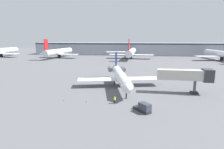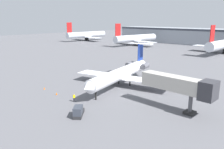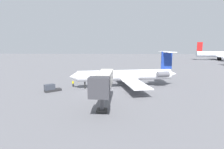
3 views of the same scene
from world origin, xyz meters
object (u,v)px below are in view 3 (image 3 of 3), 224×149
ground_crew_marshaller (73,83)px  baggage_tug_lead (51,88)px  parked_airliner_west_end (219,54)px  traffic_cone_mid (78,81)px  jet_bridge (103,82)px  regional_jet (128,75)px  traffic_cone_near (83,78)px

ground_crew_marshaller → baggage_tug_lead: bearing=-32.4°
baggage_tug_lead → parked_airliner_west_end: 138.96m
traffic_cone_mid → parked_airliner_west_end: bearing=135.9°
jet_bridge → ground_crew_marshaller: bearing=-150.6°
jet_bridge → parked_airliner_west_end: 139.61m
traffic_cone_mid → jet_bridge: bearing=22.5°
ground_crew_marshaller → traffic_cone_mid: size_ratio=3.07×
traffic_cone_mid → regional_jet: bearing=67.9°
traffic_cone_near → traffic_cone_mid: size_ratio=1.00×
baggage_tug_lead → regional_jet: bearing=108.3°
regional_jet → traffic_cone_near: regional_jet is taller
regional_jet → parked_airliner_west_end: (-97.40, 73.21, 1.13)m
traffic_cone_near → parked_airliner_west_end: bearing=134.2°
jet_bridge → baggage_tug_lead: jet_bridge is taller
jet_bridge → baggage_tug_lead: (-11.83, -14.06, -4.03)m
regional_jet → traffic_cone_near: 19.16m
traffic_cone_near → jet_bridge: bearing=18.1°
traffic_cone_near → parked_airliner_west_end: 122.96m
regional_jet → baggage_tug_lead: 20.34m
traffic_cone_near → traffic_cone_mid: (5.53, -0.31, 0.00)m
ground_crew_marshaller → parked_airliner_west_end: parked_airliner_west_end is taller
parked_airliner_west_end → traffic_cone_mid: bearing=-44.1°
jet_bridge → traffic_cone_mid: jet_bridge is taller
jet_bridge → regional_jet: bearing=164.3°
jet_bridge → traffic_cone_mid: size_ratio=25.21×
baggage_tug_lead → parked_airliner_west_end: size_ratio=0.12×
jet_bridge → baggage_tug_lead: bearing=-130.1°
ground_crew_marshaller → baggage_tug_lead: 7.31m
ground_crew_marshaller → traffic_cone_mid: bearing=179.3°
jet_bridge → traffic_cone_near: (-29.88, -9.76, -4.59)m
ground_crew_marshaller → traffic_cone_mid: (-6.34, 0.07, -0.58)m
regional_jet → jet_bridge: 18.95m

